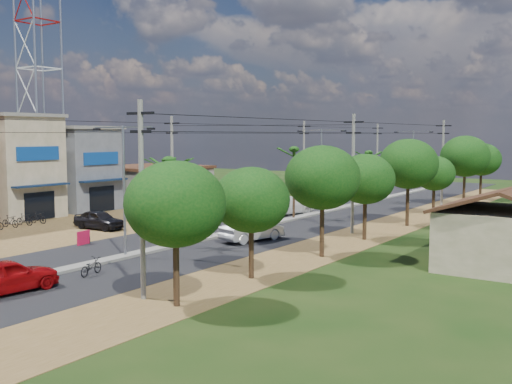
# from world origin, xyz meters

# --- Properties ---
(ground) EXTENTS (160.00, 160.00, 0.00)m
(ground) POSITION_xyz_m (0.00, 0.00, 0.00)
(ground) COLOR black
(ground) RESTS_ON ground
(road) EXTENTS (12.00, 110.00, 0.04)m
(road) POSITION_xyz_m (0.00, 15.00, 0.02)
(road) COLOR black
(road) RESTS_ON ground
(median) EXTENTS (1.00, 90.00, 0.18)m
(median) POSITION_xyz_m (0.00, 18.00, 0.09)
(median) COLOR #605E56
(median) RESTS_ON ground
(dirt_lot_west) EXTENTS (18.00, 46.00, 0.04)m
(dirt_lot_west) POSITION_xyz_m (-15.00, 8.00, 0.02)
(dirt_lot_west) COLOR brown
(dirt_lot_west) RESTS_ON ground
(dirt_shoulder_east) EXTENTS (5.00, 90.00, 0.03)m
(dirt_shoulder_east) POSITION_xyz_m (8.50, 15.00, 0.01)
(dirt_shoulder_east) COLOR brown
(dirt_shoulder_east) RESTS_ON ground
(shophouse_cream) EXTENTS (9.00, 6.40, 9.30)m
(shophouse_cream) POSITION_xyz_m (-21.98, 7.00, 4.66)
(shophouse_cream) COLOR gray
(shophouse_cream) RESTS_ON ground
(shophouse_grey) EXTENTS (9.00, 6.40, 8.30)m
(shophouse_grey) POSITION_xyz_m (-21.98, 14.00, 4.16)
(shophouse_grey) COLOR #4D5055
(shophouse_grey) RESTS_ON ground
(low_shed) EXTENTS (10.40, 10.40, 3.95)m
(low_shed) POSITION_xyz_m (-21.00, 24.00, 1.97)
(low_shed) COLOR #605E56
(low_shed) RESTS_ON ground
(telecom_tower) EXTENTS (3.80, 3.80, 43.00)m
(telecom_tower) POSITION_xyz_m (-27.00, 14.00, 19.12)
(telecom_tower) COLOR gray
(telecom_tower) RESTS_ON ground
(tree_east_a) EXTENTS (4.40, 4.40, 6.37)m
(tree_east_a) POSITION_xyz_m (9.50, -6.00, 4.49)
(tree_east_a) COLOR black
(tree_east_a) RESTS_ON ground
(tree_east_b) EXTENTS (4.00, 4.00, 5.83)m
(tree_east_b) POSITION_xyz_m (9.30, 0.00, 4.11)
(tree_east_b) COLOR black
(tree_east_b) RESTS_ON ground
(tree_east_c) EXTENTS (4.60, 4.60, 6.83)m
(tree_east_c) POSITION_xyz_m (9.70, 7.00, 4.86)
(tree_east_c) COLOR black
(tree_east_c) RESTS_ON ground
(tree_east_d) EXTENTS (4.20, 4.20, 6.13)m
(tree_east_d) POSITION_xyz_m (9.40, 14.00, 4.34)
(tree_east_d) COLOR black
(tree_east_d) RESTS_ON ground
(tree_east_e) EXTENTS (4.80, 4.80, 7.14)m
(tree_east_e) POSITION_xyz_m (9.60, 22.00, 5.09)
(tree_east_e) COLOR black
(tree_east_e) RESTS_ON ground
(tree_east_f) EXTENTS (3.80, 3.80, 5.52)m
(tree_east_f) POSITION_xyz_m (9.20, 30.00, 3.89)
(tree_east_f) COLOR black
(tree_east_f) RESTS_ON ground
(tree_east_g) EXTENTS (5.00, 5.00, 7.38)m
(tree_east_g) POSITION_xyz_m (9.80, 38.00, 5.24)
(tree_east_g) COLOR black
(tree_east_g) RESTS_ON ground
(tree_east_h) EXTENTS (4.40, 4.40, 6.52)m
(tree_east_h) POSITION_xyz_m (9.50, 46.00, 4.64)
(tree_east_h) COLOR black
(tree_east_h) RESTS_ON ground
(palm_median_near) EXTENTS (2.00, 2.00, 6.15)m
(palm_median_near) POSITION_xyz_m (0.00, 4.00, 5.54)
(palm_median_near) COLOR black
(palm_median_near) RESTS_ON ground
(palm_median_mid) EXTENTS (2.00, 2.00, 6.55)m
(palm_median_mid) POSITION_xyz_m (0.00, 20.00, 5.90)
(palm_median_mid) COLOR black
(palm_median_mid) RESTS_ON ground
(palm_median_far) EXTENTS (2.00, 2.00, 5.85)m
(palm_median_far) POSITION_xyz_m (0.00, 36.00, 5.26)
(palm_median_far) COLOR black
(palm_median_far) RESTS_ON ground
(streetlight_near) EXTENTS (5.10, 0.18, 8.00)m
(streetlight_near) POSITION_xyz_m (0.00, 0.00, 4.79)
(streetlight_near) COLOR gray
(streetlight_near) RESTS_ON ground
(streetlight_mid) EXTENTS (5.10, 0.18, 8.00)m
(streetlight_mid) POSITION_xyz_m (0.00, 25.00, 4.79)
(streetlight_mid) COLOR gray
(streetlight_mid) RESTS_ON ground
(streetlight_far) EXTENTS (5.10, 0.18, 8.00)m
(streetlight_far) POSITION_xyz_m (0.00, 50.00, 4.79)
(streetlight_far) COLOR gray
(streetlight_far) RESTS_ON ground
(utility_pole_w_b) EXTENTS (1.60, 0.24, 9.00)m
(utility_pole_w_b) POSITION_xyz_m (-7.00, 12.00, 4.76)
(utility_pole_w_b) COLOR #605E56
(utility_pole_w_b) RESTS_ON ground
(utility_pole_w_c) EXTENTS (1.60, 0.24, 9.00)m
(utility_pole_w_c) POSITION_xyz_m (-7.00, 34.00, 4.76)
(utility_pole_w_c) COLOR #605E56
(utility_pole_w_c) RESTS_ON ground
(utility_pole_w_d) EXTENTS (1.60, 0.24, 9.00)m
(utility_pole_w_d) POSITION_xyz_m (-7.00, 55.00, 4.76)
(utility_pole_w_d) COLOR #605E56
(utility_pole_w_d) RESTS_ON ground
(utility_pole_e_a) EXTENTS (1.60, 0.24, 9.00)m
(utility_pole_e_a) POSITION_xyz_m (7.50, -6.00, 4.76)
(utility_pole_e_a) COLOR #605E56
(utility_pole_e_a) RESTS_ON ground
(utility_pole_e_b) EXTENTS (1.60, 0.24, 9.00)m
(utility_pole_e_b) POSITION_xyz_m (7.50, 16.00, 4.76)
(utility_pole_e_b) COLOR #605E56
(utility_pole_e_b) RESTS_ON ground
(utility_pole_e_c) EXTENTS (1.60, 0.24, 9.00)m
(utility_pole_e_c) POSITION_xyz_m (7.50, 38.00, 4.76)
(utility_pole_e_c) COLOR #605E56
(utility_pole_e_c) RESTS_ON ground
(car_red_near) EXTENTS (2.44, 4.97, 1.63)m
(car_red_near) POSITION_xyz_m (1.50, -8.92, 0.82)
(car_red_near) COLOR maroon
(car_red_near) RESTS_ON ground
(car_silver_mid) EXTENTS (2.81, 5.11, 1.59)m
(car_silver_mid) POSITION_xyz_m (3.16, 8.98, 0.80)
(car_silver_mid) COLOR #93949A
(car_silver_mid) RESTS_ON ground
(car_white_far) EXTENTS (3.98, 6.09, 1.64)m
(car_white_far) POSITION_xyz_m (-2.23, 22.45, 0.82)
(car_white_far) COLOR silver
(car_white_far) RESTS_ON ground
(car_parked_dark) EXTENTS (4.49, 2.02, 1.50)m
(car_parked_dark) POSITION_xyz_m (-9.84, 6.55, 0.75)
(car_parked_dark) COLOR black
(car_parked_dark) RESTS_ON ground
(moto_rider_east) EXTENTS (0.99, 1.83, 0.91)m
(moto_rider_east) POSITION_xyz_m (1.94, -4.29, 0.46)
(moto_rider_east) COLOR black
(moto_rider_east) RESTS_ON ground
(moto_rider_west_a) EXTENTS (0.93, 1.83, 0.92)m
(moto_rider_west_a) POSITION_xyz_m (-4.16, 20.05, 0.46)
(moto_rider_west_a) COLOR black
(moto_rider_west_a) RESTS_ON ground
(moto_rider_west_b) EXTENTS (0.58, 1.72, 1.02)m
(moto_rider_west_b) POSITION_xyz_m (-4.77, 27.59, 0.51)
(moto_rider_west_b) COLOR black
(moto_rider_west_b) RESTS_ON ground
(roadside_sign) EXTENTS (0.24, 1.17, 0.98)m
(roadside_sign) POSITION_xyz_m (-5.50, 1.39, 0.49)
(roadside_sign) COLOR #B71036
(roadside_sign) RESTS_ON ground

